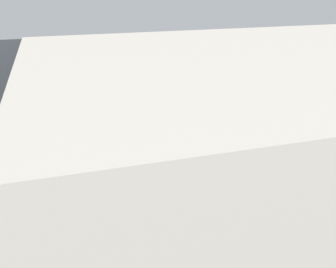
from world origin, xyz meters
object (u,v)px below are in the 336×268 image
object	(u,v)px
moving_hatchback	(193,115)
sign_post	(157,153)
fire_hydrant	(136,176)
pedestrian	(116,166)

from	to	relation	value
moving_hatchback	sign_post	world-z (taller)	sign_post
moving_hatchback	sign_post	bearing A→B (deg)	56.81
fire_hydrant	pedestrian	size ratio (longest dim) A/B	0.50
pedestrian	fire_hydrant	bearing A→B (deg)	-161.90
moving_hatchback	sign_post	distance (m)	4.70
pedestrian	sign_post	xyz separation A→B (m)	(-1.07, 0.73, 0.62)
fire_hydrant	sign_post	distance (m)	1.57
moving_hatchback	fire_hydrant	size ratio (longest dim) A/B	5.29
pedestrian	sign_post	world-z (taller)	sign_post
sign_post	fire_hydrant	bearing A→B (deg)	-64.16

